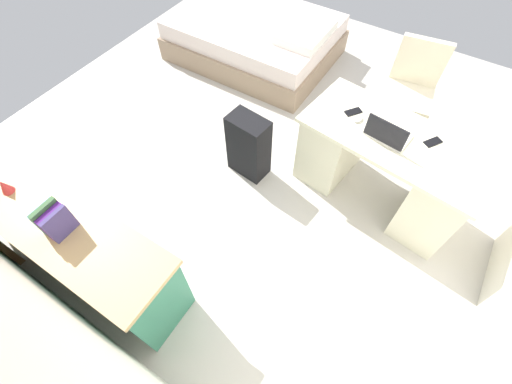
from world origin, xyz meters
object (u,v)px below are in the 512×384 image
object	(u,v)px
office_chair	(406,96)
figurine_small	(4,186)
laptop	(387,134)
bed	(256,38)
cell_phone_near_laptop	(433,142)
computer_mouse	(358,118)
cell_phone_by_mouse	(353,112)
credenza	(74,245)
desk	(383,167)
suitcase_black	(249,146)

from	to	relation	value
office_chair	figurine_small	distance (m)	3.44
office_chair	laptop	world-z (taller)	laptop
bed	cell_phone_near_laptop	distance (m)	2.62
computer_mouse	cell_phone_by_mouse	distance (m)	0.09
office_chair	cell_phone_near_laptop	size ratio (longest dim) A/B	6.91
office_chair	credenza	size ratio (longest dim) A/B	0.52
office_chair	cell_phone_by_mouse	world-z (taller)	office_chair
laptop	desk	bearing A→B (deg)	-141.39
desk	figurine_small	size ratio (longest dim) A/B	13.76
desk	bed	size ratio (longest dim) A/B	0.79
computer_mouse	cell_phone_by_mouse	xyz separation A→B (m)	(0.07, -0.06, -0.01)
office_chair	cell_phone_by_mouse	distance (m)	0.96
computer_mouse	cell_phone_by_mouse	size ratio (longest dim) A/B	0.74
suitcase_black	figurine_small	xyz separation A→B (m)	(0.93, 1.52, 0.48)
computer_mouse	cell_phone_by_mouse	world-z (taller)	computer_mouse
credenza	figurine_small	distance (m)	0.59
credenza	laptop	distance (m)	2.44
desk	suitcase_black	size ratio (longest dim) A/B	2.35
bed	suitcase_black	distance (m)	1.86
laptop	cell_phone_by_mouse	distance (m)	0.35
computer_mouse	cell_phone_near_laptop	bearing A→B (deg)	-164.91
credenza	computer_mouse	world-z (taller)	computer_mouse
desk	cell_phone_by_mouse	size ratio (longest dim) A/B	11.13
suitcase_black	cell_phone_by_mouse	world-z (taller)	cell_phone_by_mouse
suitcase_black	figurine_small	distance (m)	1.85
office_chair	cell_phone_near_laptop	world-z (taller)	office_chair
suitcase_black	laptop	xyz separation A→B (m)	(-1.04, -0.30, 0.48)
credenza	cell_phone_by_mouse	world-z (taller)	cell_phone_by_mouse
laptop	cell_phone_by_mouse	bearing A→B (deg)	-22.97
office_chair	computer_mouse	size ratio (longest dim) A/B	9.40
laptop	figurine_small	xyz separation A→B (m)	(1.97, 1.82, 0.00)
laptop	figurine_small	world-z (taller)	laptop
desk	laptop	bearing A→B (deg)	38.61
desk	figurine_small	distance (m)	2.82
bed	cell_phone_by_mouse	bearing A→B (deg)	145.08
credenza	laptop	world-z (taller)	laptop
credenza	computer_mouse	xyz separation A→B (m)	(-1.32, -1.90, 0.39)
bed	computer_mouse	xyz separation A→B (m)	(-1.74, 1.23, 0.52)
computer_mouse	figurine_small	size ratio (longest dim) A/B	0.91
office_chair	cell_phone_by_mouse	bearing A→B (deg)	72.86
desk	office_chair	distance (m)	0.95
laptop	bed	bearing A→B (deg)	-33.19
desk	office_chair	world-z (taller)	office_chair
bed	laptop	bearing A→B (deg)	146.81
figurine_small	cell_phone_near_laptop	bearing A→B (deg)	-139.19
laptop	suitcase_black	bearing A→B (deg)	16.06
office_chair	bed	xyz separation A→B (m)	(1.94, -0.30, -0.18)
suitcase_black	cell_phone_by_mouse	size ratio (longest dim) A/B	4.74
figurine_small	suitcase_black	bearing A→B (deg)	-121.39
office_chair	computer_mouse	world-z (taller)	office_chair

